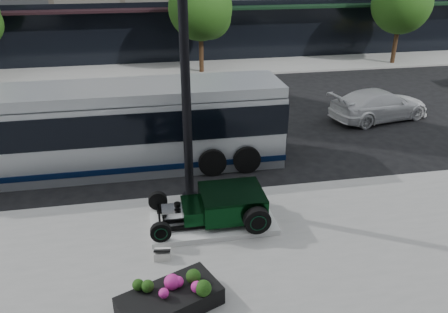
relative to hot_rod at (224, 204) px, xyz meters
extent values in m
plane|color=black|center=(0.68, 3.71, -0.70)|extent=(120.00, 120.00, 0.00)
cube|color=gray|center=(0.68, 17.71, -0.64)|extent=(70.00, 4.00, 0.12)
cube|color=black|center=(-9.32, 19.91, 1.30)|extent=(22.00, 0.50, 4.00)
cube|color=black|center=(13.68, 19.91, 1.30)|extent=(24.00, 0.50, 4.00)
cube|color=black|center=(-9.32, 19.31, 2.90)|extent=(22.00, 1.60, 0.15)
cube|color=black|center=(13.68, 19.31, 2.90)|extent=(24.00, 1.60, 0.15)
cylinder|color=black|center=(1.68, 16.71, 0.72)|extent=(0.28, 0.28, 2.60)
sphere|color=#183D10|center=(1.68, 16.71, 3.22)|extent=(3.80, 3.80, 3.80)
sphere|color=#183D10|center=(2.28, 17.01, 2.62)|extent=(2.60, 2.60, 2.60)
cylinder|color=black|center=(14.68, 16.71, 0.72)|extent=(0.28, 0.28, 2.60)
sphere|color=#183D10|center=(14.68, 16.71, 3.22)|extent=(3.80, 3.80, 3.80)
sphere|color=#183D10|center=(15.28, 17.01, 2.62)|extent=(2.60, 2.60, 2.60)
cube|color=silver|center=(-0.33, 0.00, -0.50)|extent=(3.40, 1.80, 0.15)
cube|color=black|center=(-0.33, -0.45, -0.33)|extent=(3.00, 0.08, 0.10)
cube|color=black|center=(-0.33, 0.45, -0.33)|extent=(3.00, 0.08, 0.10)
cube|color=black|center=(0.22, 0.00, 0.02)|extent=(1.70, 1.45, 0.62)
cube|color=black|center=(0.22, 0.00, 0.35)|extent=(1.70, 1.45, 0.06)
cube|color=black|center=(-0.88, 0.00, -0.10)|extent=(0.55, 1.05, 0.38)
cube|color=silver|center=(-1.43, 0.00, -0.15)|extent=(0.55, 0.55, 0.34)
cylinder|color=black|center=(-1.28, 0.00, 0.12)|extent=(0.18, 0.18, 0.10)
cylinder|color=black|center=(-1.78, 0.00, -0.27)|extent=(0.06, 1.55, 0.06)
cylinder|color=black|center=(0.72, -0.85, -0.07)|extent=(0.72, 0.24, 0.72)
cylinder|color=black|center=(0.72, -0.98, -0.07)|extent=(0.37, 0.02, 0.37)
torus|color=#09321C|center=(0.72, -0.99, -0.07)|extent=(0.44, 0.02, 0.44)
cylinder|color=black|center=(0.72, 0.85, -0.07)|extent=(0.72, 0.24, 0.72)
cylinder|color=black|center=(0.72, 0.98, -0.07)|extent=(0.37, 0.02, 0.37)
torus|color=#09321C|center=(0.72, 0.99, -0.07)|extent=(0.44, 0.02, 0.44)
cylinder|color=black|center=(-1.78, -0.78, -0.16)|extent=(0.54, 0.16, 0.54)
cylinder|color=black|center=(-1.78, -0.87, -0.16)|extent=(0.28, 0.02, 0.28)
torus|color=#09321C|center=(-1.78, -0.88, -0.16)|extent=(0.34, 0.02, 0.34)
cylinder|color=black|center=(-1.78, 0.78, -0.16)|extent=(0.54, 0.16, 0.54)
cylinder|color=black|center=(-1.78, 0.87, -0.16)|extent=(0.28, 0.02, 0.28)
torus|color=#09321C|center=(-1.78, 0.88, -0.16)|extent=(0.34, 0.02, 0.34)
cube|color=silver|center=(-1.78, -1.30, -0.47)|extent=(0.44, 0.35, 0.22)
cube|color=black|center=(-1.78, -1.30, -0.34)|extent=(0.43, 0.34, 0.15)
cylinder|color=black|center=(-0.81, 1.32, 3.72)|extent=(0.26, 0.26, 8.59)
cylinder|color=black|center=(-0.81, 1.32, -0.47)|extent=(0.47, 0.47, 0.21)
cube|color=black|center=(-1.73, -3.01, -0.37)|extent=(2.35, 1.79, 0.42)
sphere|color=#D72696|center=(-2.46, -3.01, -0.03)|extent=(0.27, 0.27, 0.27)
sphere|color=#183D10|center=(-2.17, -3.01, -0.03)|extent=(0.27, 0.27, 0.27)
sphere|color=#D72696|center=(-1.87, -3.01, -0.03)|extent=(0.27, 0.27, 0.27)
sphere|color=#183D10|center=(-1.58, -3.01, -0.03)|extent=(0.27, 0.27, 0.27)
sphere|color=#D72696|center=(-1.28, -3.01, -0.03)|extent=(0.27, 0.27, 0.27)
sphere|color=#183D10|center=(-0.99, -3.01, -0.03)|extent=(0.27, 0.27, 0.27)
cube|color=#A7ADB1|center=(-3.24, 4.39, 0.58)|extent=(12.00, 2.55, 2.55)
cube|color=#07163A|center=(-3.24, 4.39, -0.28)|extent=(12.05, 2.60, 0.20)
cube|color=black|center=(-3.24, 4.39, 1.15)|extent=(12.05, 2.60, 1.05)
cube|color=#A7ADB1|center=(-3.24, 4.39, 2.05)|extent=(12.00, 2.40, 0.35)
cube|color=black|center=(2.79, 4.39, 0.85)|extent=(0.06, 2.30, 1.70)
cylinder|color=black|center=(0.16, 3.09, -0.22)|extent=(0.96, 0.28, 0.96)
cylinder|color=black|center=(0.16, 5.69, -0.22)|extent=(0.96, 0.28, 0.96)
cylinder|color=black|center=(1.36, 3.09, -0.22)|extent=(0.96, 0.28, 0.96)
cylinder|color=black|center=(1.36, 5.69, -0.22)|extent=(0.96, 0.28, 0.96)
imported|color=silver|center=(8.49, 7.14, -0.02)|extent=(4.99, 2.82, 1.36)
camera|label=1|loc=(-1.88, -10.10, 6.31)|focal=35.00mm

